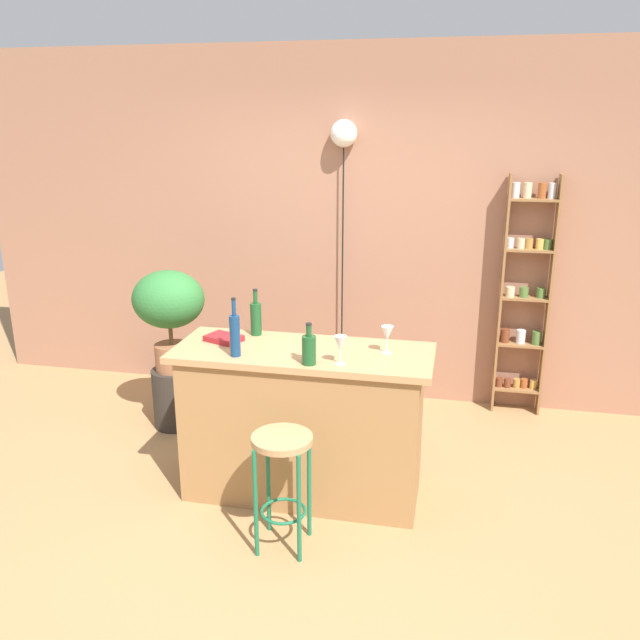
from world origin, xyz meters
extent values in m
plane|color=#A37A4C|center=(0.00, 0.00, 0.00)|extent=(12.00, 12.00, 0.00)
cube|color=#9E6B51|center=(0.00, 1.95, 1.40)|extent=(6.40, 0.10, 2.80)
cube|color=#9E7042|center=(0.00, 0.30, 0.45)|extent=(1.41, 0.55, 0.90)
cube|color=tan|center=(0.00, 0.30, 0.92)|extent=(1.53, 0.60, 0.04)
cylinder|color=#196642|center=(-0.10, -0.38, 0.31)|extent=(0.02, 0.02, 0.62)
cylinder|color=#196642|center=(0.14, -0.38, 0.31)|extent=(0.02, 0.02, 0.62)
cylinder|color=#196642|center=(-0.10, -0.14, 0.31)|extent=(0.02, 0.02, 0.62)
cylinder|color=#196642|center=(0.14, -0.14, 0.31)|extent=(0.02, 0.02, 0.62)
torus|color=#196642|center=(0.02, -0.26, 0.21)|extent=(0.25, 0.25, 0.02)
cylinder|color=tan|center=(0.02, -0.26, 0.64)|extent=(0.33, 0.33, 0.03)
cube|color=olive|center=(1.20, 1.81, 0.93)|extent=(0.02, 0.14, 1.86)
cube|color=olive|center=(1.55, 1.81, 0.93)|extent=(0.02, 0.14, 1.86)
cube|color=olive|center=(1.38, 1.81, 0.19)|extent=(0.33, 0.14, 0.02)
cylinder|color=brown|center=(1.24, 1.81, 0.23)|extent=(0.05, 0.05, 0.07)
cylinder|color=brown|center=(1.31, 1.80, 0.23)|extent=(0.05, 0.05, 0.07)
cylinder|color=#AD7A38|center=(1.38, 1.81, 0.23)|extent=(0.05, 0.05, 0.07)
cylinder|color=#994C23|center=(1.44, 1.82, 0.23)|extent=(0.05, 0.05, 0.07)
cylinder|color=gold|center=(1.51, 1.82, 0.23)|extent=(0.05, 0.05, 0.07)
cube|color=olive|center=(1.38, 1.81, 0.56)|extent=(0.33, 0.14, 0.02)
cylinder|color=brown|center=(1.26, 1.82, 0.62)|extent=(0.07, 0.07, 0.11)
cylinder|color=silver|center=(1.38, 1.82, 0.62)|extent=(0.07, 0.07, 0.11)
cylinder|color=#4C7033|center=(1.50, 1.81, 0.62)|extent=(0.07, 0.07, 0.11)
cube|color=olive|center=(1.38, 1.81, 0.93)|extent=(0.33, 0.14, 0.02)
cylinder|color=beige|center=(1.27, 1.81, 0.98)|extent=(0.07, 0.07, 0.08)
cylinder|color=#4C7033|center=(1.37, 1.81, 0.98)|extent=(0.07, 0.07, 0.08)
cylinder|color=#4C7033|center=(1.49, 1.82, 0.98)|extent=(0.07, 0.07, 0.08)
cube|color=olive|center=(1.38, 1.81, 1.30)|extent=(0.33, 0.14, 0.02)
cylinder|color=silver|center=(1.24, 1.82, 1.35)|extent=(0.06, 0.06, 0.08)
cylinder|color=beige|center=(1.31, 1.81, 1.35)|extent=(0.06, 0.06, 0.08)
cylinder|color=#AD7A38|center=(1.37, 1.82, 1.35)|extent=(0.06, 0.06, 0.08)
cylinder|color=gold|center=(1.45, 1.82, 1.35)|extent=(0.06, 0.06, 0.08)
cylinder|color=#4C7033|center=(1.51, 1.82, 1.35)|extent=(0.06, 0.06, 0.08)
cube|color=olive|center=(1.38, 1.81, 1.68)|extent=(0.33, 0.14, 0.02)
cylinder|color=silver|center=(1.24, 1.81, 1.74)|extent=(0.06, 0.06, 0.11)
cylinder|color=beige|center=(1.33, 1.82, 1.74)|extent=(0.06, 0.06, 0.11)
cylinder|color=#994C23|center=(1.43, 1.82, 1.74)|extent=(0.06, 0.06, 0.11)
cylinder|color=silver|center=(1.50, 1.82, 1.74)|extent=(0.06, 0.06, 0.11)
cylinder|color=#2D2823|center=(-1.17, 1.00, 0.22)|extent=(0.33, 0.33, 0.45)
cylinder|color=#935B3D|center=(-1.17, 1.00, 0.55)|extent=(0.25, 0.25, 0.20)
cylinder|color=brown|center=(-1.17, 1.00, 0.73)|extent=(0.03, 0.03, 0.16)
ellipsoid|color=#2D7033|center=(-1.17, 1.00, 0.99)|extent=(0.53, 0.47, 0.42)
cylinder|color=#194C23|center=(-0.35, 0.52, 1.04)|extent=(0.07, 0.07, 0.20)
cylinder|color=#194C23|center=(-0.35, 0.52, 1.18)|extent=(0.03, 0.03, 0.08)
cylinder|color=black|center=(-0.35, 0.52, 1.23)|extent=(0.03, 0.03, 0.01)
cylinder|color=#194C23|center=(0.09, 0.08, 1.02)|extent=(0.08, 0.08, 0.16)
cylinder|color=#194C23|center=(0.09, 0.08, 1.13)|extent=(0.03, 0.03, 0.06)
cylinder|color=black|center=(0.09, 0.08, 1.17)|extent=(0.03, 0.03, 0.01)
cylinder|color=navy|center=(-0.35, 0.12, 1.06)|extent=(0.06, 0.06, 0.24)
cylinder|color=navy|center=(-0.35, 0.12, 1.22)|extent=(0.02, 0.02, 0.09)
cylinder|color=black|center=(-0.35, 0.12, 1.28)|extent=(0.03, 0.03, 0.01)
cylinder|color=silver|center=(0.26, 0.12, 0.94)|extent=(0.06, 0.06, 0.00)
cylinder|color=silver|center=(0.26, 0.12, 0.98)|extent=(0.01, 0.01, 0.07)
cone|color=silver|center=(0.26, 0.12, 1.06)|extent=(0.07, 0.07, 0.08)
cylinder|color=silver|center=(0.49, 0.35, 0.94)|extent=(0.06, 0.06, 0.00)
cylinder|color=silver|center=(0.49, 0.35, 0.98)|extent=(0.01, 0.01, 0.07)
cone|color=silver|center=(0.49, 0.35, 1.06)|extent=(0.07, 0.07, 0.08)
cube|color=maroon|center=(-0.51, 0.36, 0.96)|extent=(0.25, 0.22, 0.03)
cylinder|color=black|center=(-0.04, 1.84, 1.07)|extent=(0.01, 0.01, 2.13)
sphere|color=white|center=(-0.04, 1.84, 2.13)|extent=(0.21, 0.21, 0.21)
camera|label=1|loc=(0.86, -3.23, 2.24)|focal=36.78mm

